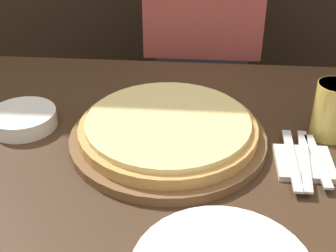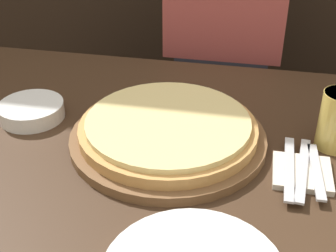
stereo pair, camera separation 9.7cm
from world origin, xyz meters
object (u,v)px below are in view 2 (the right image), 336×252
pizza_on_board (168,132)px  dinner_knife (303,169)px  diner_person (222,66)px  fork (289,168)px  side_bowl (32,111)px  spoon (316,171)px

pizza_on_board → dinner_knife: size_ratio=2.00×
diner_person → pizza_on_board: bearing=-96.1°
fork → side_bowl: bearing=170.1°
dinner_knife → diner_person: diner_person is taller
dinner_knife → spoon: bearing=0.0°
side_bowl → spoon: (0.62, -0.10, -0.00)m
side_bowl → diner_person: (0.39, 0.54, -0.10)m
side_bowl → spoon: 0.63m
pizza_on_board → side_bowl: size_ratio=2.79×
pizza_on_board → dinner_knife: pizza_on_board is taller
pizza_on_board → spoon: size_ratio=2.36×
fork → diner_person: diner_person is taller
fork → diner_person: 0.68m
pizza_on_board → side_bowl: pizza_on_board is taller
pizza_on_board → diner_person: size_ratio=0.32×
fork → diner_person: bearing=106.2°
dinner_knife → spoon: 0.02m
pizza_on_board → dinner_knife: (0.27, -0.06, -0.01)m
fork → pizza_on_board: bearing=166.1°
side_bowl → fork: size_ratio=0.72×
dinner_knife → fork: bearing=180.0°
spoon → side_bowl: bearing=170.9°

